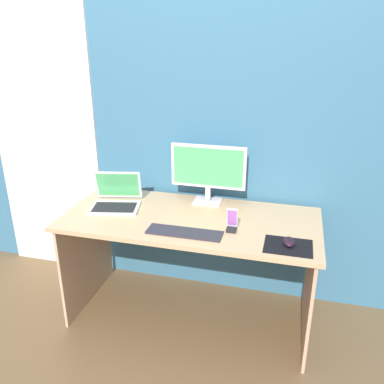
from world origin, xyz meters
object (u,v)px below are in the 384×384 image
at_px(laptop, 116,200).
at_px(keyboard_external, 184,232).
at_px(monitor, 208,171).
at_px(phone_in_dock, 232,223).
at_px(mouse, 289,242).

height_order(laptop, keyboard_external, laptop).
distance_m(laptop, keyboard_external, 0.58).
relative_size(monitor, keyboard_external, 1.14).
height_order(monitor, phone_in_dock, monitor).
bearing_deg(phone_in_dock, laptop, 169.03).
distance_m(monitor, mouse, 0.73).
xyz_separation_m(monitor, laptop, (-0.56, -0.22, -0.17)).
distance_m(keyboard_external, phone_in_dock, 0.27).
distance_m(monitor, laptop, 0.62).
bearing_deg(phone_in_dock, mouse, -15.73).
xyz_separation_m(laptop, keyboard_external, (0.53, -0.25, -0.04)).
distance_m(keyboard_external, mouse, 0.57).
relative_size(monitor, laptop, 1.37).
height_order(monitor, mouse, monitor).
relative_size(laptop, mouse, 3.54).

